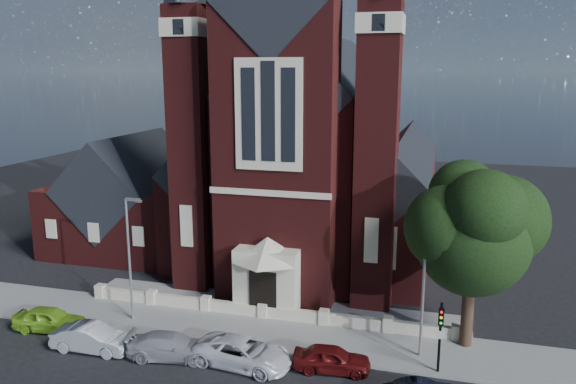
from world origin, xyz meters
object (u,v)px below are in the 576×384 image
object	(u,v)px
car_silver_a	(92,338)
car_silver_b	(171,346)
traffic_signal	(440,329)
street_lamp_right	(425,280)
car_lime_van	(50,319)
street_lamp_left	(130,252)
street_tree	(475,233)
car_white_suv	(243,352)
parish_hall	(133,203)
car_dark_red	(332,359)
church	(319,156)

from	to	relation	value
car_silver_a	car_silver_b	distance (m)	4.74
traffic_signal	car_silver_b	bearing A→B (deg)	-171.36
street_lamp_right	car_lime_van	bearing A→B (deg)	-173.19
street_lamp_left	car_silver_b	size ratio (longest dim) A/B	1.66
street_tree	car_white_suv	bearing A→B (deg)	-156.45
car_silver_b	parish_hall	bearing A→B (deg)	25.97
car_dark_red	parish_hall	bearing A→B (deg)	46.40
street_lamp_left	car_dark_red	xyz separation A→B (m)	(13.42, -2.74, -3.89)
car_lime_van	car_silver_a	size ratio (longest dim) A/B	0.94
street_lamp_left	car_dark_red	world-z (taller)	street_lamp_left
traffic_signal	car_white_suv	distance (m)	10.55
traffic_signal	car_silver_b	size ratio (longest dim) A/B	0.82
traffic_signal	church	bearing A→B (deg)	118.20
traffic_signal	street_lamp_left	bearing A→B (deg)	175.24
car_dark_red	street_tree	bearing A→B (deg)	-63.63
car_lime_van	car_silver_b	size ratio (longest dim) A/B	0.90
street_lamp_left	car_white_suv	bearing A→B (deg)	-21.63
car_lime_van	car_silver_b	world-z (taller)	car_lime_van
parish_hall	car_silver_b	bearing A→B (deg)	-54.63
car_lime_van	traffic_signal	bearing A→B (deg)	-93.89
street_lamp_left	car_white_suv	distance (m)	10.10
traffic_signal	car_white_suv	bearing A→B (deg)	-169.64
car_white_suv	car_dark_red	distance (m)	4.79
parish_hall	car_dark_red	size ratio (longest dim) A/B	2.95
car_silver_a	street_lamp_left	bearing A→B (deg)	-4.38
church	car_dark_red	world-z (taller)	church
car_white_suv	car_silver_b	bearing A→B (deg)	101.68
parish_hall	car_silver_a	size ratio (longest dim) A/B	2.62
car_lime_van	car_silver_a	distance (m)	4.32
street_tree	car_white_suv	size ratio (longest dim) A/B	1.95
traffic_signal	car_dark_red	bearing A→B (deg)	-168.06
car_silver_a	car_dark_red	size ratio (longest dim) A/B	1.13
parish_hall	car_dark_red	bearing A→B (deg)	-37.88
traffic_signal	car_silver_b	distance (m)	14.68
car_silver_a	car_silver_b	world-z (taller)	car_silver_a
church	car_silver_a	world-z (taller)	church
car_silver_a	car_white_suv	xyz separation A→B (m)	(8.89, 0.74, -0.01)
street_lamp_left	car_dark_red	bearing A→B (deg)	-11.52
church	car_silver_b	size ratio (longest dim) A/B	7.14
street_tree	car_lime_van	world-z (taller)	street_tree
parish_hall	car_white_suv	xyz separation A→B (m)	(16.78, -17.44, -3.25)
car_dark_red	street_lamp_left	bearing A→B (deg)	72.76
traffic_signal	car_lime_van	bearing A→B (deg)	-177.32
street_tree	car_silver_a	distance (m)	22.40
car_silver_b	car_white_suv	world-z (taller)	car_white_suv
car_silver_b	car_white_suv	bearing A→B (deg)	-95.05
street_lamp_left	car_white_suv	size ratio (longest dim) A/B	1.47
street_lamp_right	car_dark_red	world-z (taller)	street_lamp_right
car_dark_red	car_white_suv	bearing A→B (deg)	92.79
car_white_suv	car_dark_red	size ratio (longest dim) A/B	1.33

